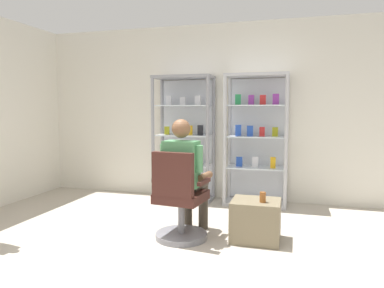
{
  "coord_description": "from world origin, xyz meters",
  "views": [
    {
      "loc": [
        1.08,
        -2.55,
        1.38
      ],
      "look_at": [
        -0.03,
        1.36,
        1.0
      ],
      "focal_mm": 33.7,
      "sensor_mm": 36.0,
      "label": 1
    }
  ],
  "objects_px": {
    "display_cabinet_left": "(185,137)",
    "tea_glass": "(263,197)",
    "seated_shopkeeper": "(185,172)",
    "display_cabinet_right": "(257,139)",
    "storage_crate": "(256,220)",
    "office_chair": "(179,204)"
  },
  "relations": [
    {
      "from": "display_cabinet_left",
      "to": "tea_glass",
      "type": "xyz_separation_m",
      "value": [
        1.33,
        -1.61,
        -0.48
      ]
    },
    {
      "from": "seated_shopkeeper",
      "to": "tea_glass",
      "type": "height_order",
      "value": "seated_shopkeeper"
    },
    {
      "from": "display_cabinet_right",
      "to": "tea_glass",
      "type": "height_order",
      "value": "display_cabinet_right"
    },
    {
      "from": "display_cabinet_left",
      "to": "storage_crate",
      "type": "distance_m",
      "value": 2.13
    },
    {
      "from": "display_cabinet_right",
      "to": "seated_shopkeeper",
      "type": "distance_m",
      "value": 1.73
    },
    {
      "from": "display_cabinet_left",
      "to": "office_chair",
      "type": "relative_size",
      "value": 1.98
    },
    {
      "from": "display_cabinet_left",
      "to": "tea_glass",
      "type": "bearing_deg",
      "value": -50.33
    },
    {
      "from": "office_chair",
      "to": "tea_glass",
      "type": "bearing_deg",
      "value": 10.25
    },
    {
      "from": "seated_shopkeeper",
      "to": "storage_crate",
      "type": "height_order",
      "value": "seated_shopkeeper"
    },
    {
      "from": "storage_crate",
      "to": "tea_glass",
      "type": "distance_m",
      "value": 0.29
    },
    {
      "from": "office_chair",
      "to": "display_cabinet_right",
      "type": "bearing_deg",
      "value": 70.47
    },
    {
      "from": "display_cabinet_left",
      "to": "tea_glass",
      "type": "height_order",
      "value": "display_cabinet_left"
    },
    {
      "from": "display_cabinet_left",
      "to": "storage_crate",
      "type": "relative_size",
      "value": 3.75
    },
    {
      "from": "office_chair",
      "to": "seated_shopkeeper",
      "type": "relative_size",
      "value": 0.74
    },
    {
      "from": "storage_crate",
      "to": "tea_glass",
      "type": "height_order",
      "value": "tea_glass"
    },
    {
      "from": "office_chair",
      "to": "tea_glass",
      "type": "distance_m",
      "value": 0.88
    },
    {
      "from": "office_chair",
      "to": "storage_crate",
      "type": "distance_m",
      "value": 0.83
    },
    {
      "from": "seated_shopkeeper",
      "to": "storage_crate",
      "type": "relative_size",
      "value": 2.55
    },
    {
      "from": "seated_shopkeeper",
      "to": "display_cabinet_right",
      "type": "bearing_deg",
      "value": 69.27
    },
    {
      "from": "seated_shopkeeper",
      "to": "tea_glass",
      "type": "bearing_deg",
      "value": -0.48
    },
    {
      "from": "display_cabinet_left",
      "to": "storage_crate",
      "type": "bearing_deg",
      "value": -50.79
    },
    {
      "from": "tea_glass",
      "to": "office_chair",
      "type": "bearing_deg",
      "value": -169.75
    }
  ]
}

